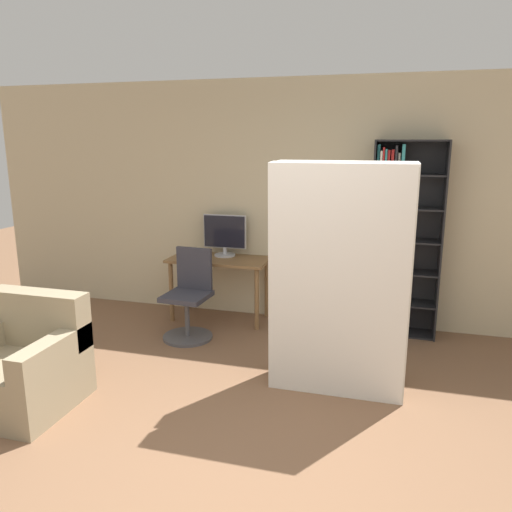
% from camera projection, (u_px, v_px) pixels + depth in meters
% --- Properties ---
extents(ground_plane, '(16.00, 16.00, 0.00)m').
position_uv_depth(ground_plane, '(214.00, 496.00, 2.92)').
color(ground_plane, brown).
extents(wall_back, '(8.00, 0.06, 2.70)m').
position_uv_depth(wall_back, '(310.00, 203.00, 5.56)').
color(wall_back, '#C6B793').
rests_on(wall_back, ground).
extents(desk, '(1.13, 0.56, 0.73)m').
position_uv_depth(desk, '(219.00, 268.00, 5.70)').
color(desk, brown).
rests_on(desk, ground).
extents(monitor, '(0.51, 0.24, 0.48)m').
position_uv_depth(monitor, '(225.00, 234.00, 5.74)').
color(monitor, '#B7B7BC').
rests_on(monitor, desk).
extents(office_chair, '(0.52, 0.52, 0.94)m').
position_uv_depth(office_chair, '(189.00, 302.00, 5.22)').
color(office_chair, '#4C4C51').
rests_on(office_chair, ground).
extents(bookshelf, '(0.71, 0.33, 2.04)m').
position_uv_depth(bookshelf, '(396.00, 243.00, 5.24)').
color(bookshelf, black).
rests_on(bookshelf, ground).
extents(mattress_near, '(1.09, 0.24, 1.88)m').
position_uv_depth(mattress_near, '(339.00, 284.00, 3.90)').
color(mattress_near, silver).
rests_on(mattress_near, ground).
extents(mattress_far, '(1.09, 0.23, 1.88)m').
position_uv_depth(mattress_far, '(342.00, 276.00, 4.13)').
color(mattress_far, silver).
rests_on(mattress_far, ground).
extents(armchair, '(0.85, 0.80, 0.85)m').
position_uv_depth(armchair, '(22.00, 365.00, 3.90)').
color(armchair, gray).
rests_on(armchair, ground).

